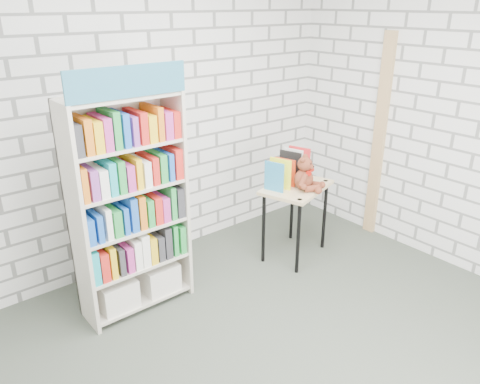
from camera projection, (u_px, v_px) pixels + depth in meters
ground at (285, 372)px, 3.20m from camera, size 4.50×4.50×0.00m
room_shell at (298, 115)px, 2.52m from camera, size 4.52×4.02×2.81m
bookshelf at (130, 205)px, 3.60m from camera, size 0.88×0.34×1.96m
display_table at (296, 196)px, 4.46m from camera, size 0.79×0.65×0.74m
table_books at (287, 169)px, 4.42m from camera, size 0.52×0.34×0.28m
teddy_bear at (306, 176)px, 4.30m from camera, size 0.31×0.30×0.32m
door_trim at (379, 138)px, 4.79m from camera, size 0.05×0.12×2.10m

